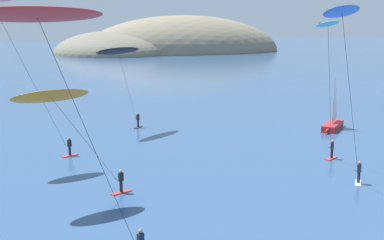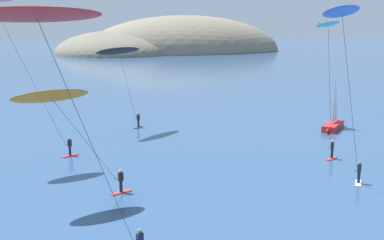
% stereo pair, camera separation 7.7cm
% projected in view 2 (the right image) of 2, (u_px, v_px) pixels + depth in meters
% --- Properties ---
extents(headland_island, '(89.81, 56.64, 28.55)m').
position_uv_depth(headland_island, '(162.00, 52.00, 190.54)').
color(headland_island, '#6B6656').
rests_on(headland_island, ground).
extents(sailboat_near, '(5.05, 4.72, 5.70)m').
position_uv_depth(sailboat_near, '(333.00, 124.00, 52.98)').
color(sailboat_near, '#B22323').
rests_on(sailboat_near, ground).
extents(kitesurfer_cyan, '(6.00, 5.28, 11.84)m').
position_uv_depth(kitesurfer_cyan, '(329.00, 37.00, 36.69)').
color(kitesurfer_cyan, red).
rests_on(kitesurfer_cyan, ground).
extents(kitesurfer_red, '(7.96, 4.74, 12.33)m').
position_uv_depth(kitesurfer_red, '(45.00, 35.00, 18.63)').
color(kitesurfer_red, red).
rests_on(kitesurfer_red, ground).
extents(kitesurfer_orange, '(7.71, 2.99, 7.77)m').
position_uv_depth(kitesurfer_orange, '(56.00, 103.00, 29.82)').
color(kitesurfer_orange, red).
rests_on(kitesurfer_orange, ground).
extents(kitesurfer_blue, '(7.95, 6.20, 12.73)m').
position_uv_depth(kitesurfer_blue, '(344.00, 27.00, 28.75)').
color(kitesurfer_blue, silver).
rests_on(kitesurfer_blue, ground).
extents(kitesurfer_black, '(5.80, 4.53, 9.17)m').
position_uv_depth(kitesurfer_black, '(120.00, 57.00, 50.51)').
color(kitesurfer_black, '#2D2D33').
rests_on(kitesurfer_black, ground).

